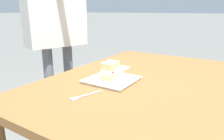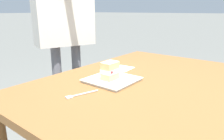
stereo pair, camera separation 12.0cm
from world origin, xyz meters
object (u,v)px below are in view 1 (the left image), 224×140
dessert_plate (112,80)px  cake_slice (110,71)px  patio_table (145,92)px  diner_person (55,11)px  paper_napkin (119,68)px  dessert_fork (84,96)px

dessert_plate → cake_slice: (0.02, -0.00, 0.06)m
patio_table → diner_person: size_ratio=0.87×
cake_slice → paper_napkin: 0.30m
paper_napkin → cake_slice: bearing=21.1°
diner_person → dessert_plate: bearing=71.1°
cake_slice → diner_person: diner_person is taller
cake_slice → dessert_fork: (0.24, 0.01, -0.06)m
patio_table → diner_person: diner_person is taller
dessert_plate → paper_napkin: 0.28m
cake_slice → diner_person: size_ratio=0.06×
diner_person → paper_napkin: bearing=92.8°
paper_napkin → dessert_plate: bearing=22.6°
patio_table → dessert_plate: (0.15, -0.15, 0.10)m
dessert_fork → diner_person: 0.92m
patio_table → dessert_fork: 0.44m
dessert_plate → patio_table: bearing=135.3°
dessert_plate → cake_slice: cake_slice is taller
dessert_fork → paper_napkin: size_ratio=1.06×
patio_table → dessert_fork: (0.41, -0.14, 0.09)m
paper_napkin → diner_person: (0.03, -0.57, 0.39)m
cake_slice → paper_napkin: cake_slice is taller
paper_napkin → dessert_fork: bearing=12.6°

